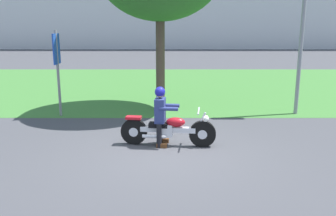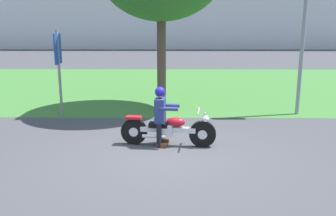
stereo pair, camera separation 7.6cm
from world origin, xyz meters
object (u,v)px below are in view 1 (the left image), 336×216
(motorcycle_lead, at_px, (168,130))
(sign_banner, at_px, (57,60))
(rider_lead, at_px, (161,112))
(streetlight_pole, at_px, (309,1))

(motorcycle_lead, xyz_separation_m, sign_banner, (-3.32, 2.80, 1.34))
(rider_lead, bearing_deg, sign_banner, 145.40)
(motorcycle_lead, bearing_deg, sign_banner, 146.63)
(motorcycle_lead, distance_m, sign_banner, 4.55)
(sign_banner, bearing_deg, rider_lead, -41.33)
(motorcycle_lead, bearing_deg, rider_lead, 179.14)
(streetlight_pole, bearing_deg, sign_banner, -177.98)
(motorcycle_lead, relative_size, sign_banner, 0.85)
(streetlight_pole, height_order, sign_banner, streetlight_pole)
(rider_lead, xyz_separation_m, streetlight_pole, (4.33, 3.04, 2.62))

